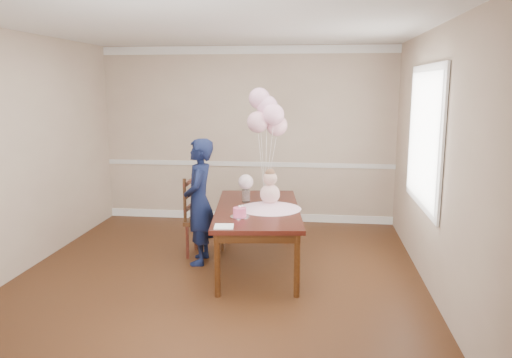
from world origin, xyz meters
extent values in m
cube|color=black|center=(0.00, 0.00, 0.00)|extent=(4.50, 5.00, 0.00)
cube|color=silver|center=(0.00, 0.00, 2.70)|extent=(4.50, 5.00, 0.02)
cube|color=tan|center=(0.00, 2.50, 1.35)|extent=(4.50, 0.02, 2.70)
cube|color=tan|center=(0.00, -2.50, 1.35)|extent=(4.50, 0.02, 2.70)
cube|color=tan|center=(-2.25, 0.00, 1.35)|extent=(0.02, 5.00, 2.70)
cube|color=tan|center=(2.25, 0.00, 1.35)|extent=(0.02, 5.00, 2.70)
cube|color=silver|center=(0.00, 2.49, 0.90)|extent=(4.50, 0.02, 0.07)
cube|color=white|center=(0.00, 2.49, 2.63)|extent=(4.50, 0.02, 0.12)
cube|color=white|center=(0.00, 2.49, 0.06)|extent=(4.50, 0.02, 0.12)
cube|color=white|center=(2.23, 0.50, 1.55)|extent=(0.02, 1.66, 1.56)
cube|color=white|center=(2.21, 0.50, 1.55)|extent=(0.01, 1.50, 1.40)
cube|color=black|center=(0.39, 0.46, 0.69)|extent=(1.16, 2.00, 0.05)
cube|color=black|center=(0.39, 0.46, 0.62)|extent=(1.05, 1.89, 0.10)
cylinder|color=black|center=(0.09, -0.45, 0.33)|extent=(0.07, 0.07, 0.67)
cylinder|color=black|center=(0.89, -0.36, 0.33)|extent=(0.07, 0.07, 0.67)
cylinder|color=black|center=(-0.10, 1.29, 0.33)|extent=(0.07, 0.07, 0.67)
cylinder|color=black|center=(0.69, 1.38, 0.33)|extent=(0.07, 0.07, 0.67)
cone|color=#EEAFC9|center=(0.54, 0.43, 0.76)|extent=(0.80, 0.80, 0.10)
sphere|color=pink|center=(0.54, 0.43, 0.88)|extent=(0.23, 0.23, 0.23)
sphere|color=tan|center=(0.54, 0.43, 1.06)|extent=(0.16, 0.16, 0.16)
sphere|color=brown|center=(0.54, 0.43, 1.12)|extent=(0.11, 0.11, 0.11)
cylinder|color=#B9B9BD|center=(0.25, 0.02, 0.72)|extent=(0.23, 0.23, 0.01)
cylinder|color=#E04677|center=(0.25, 0.02, 0.77)|extent=(0.16, 0.16, 0.10)
sphere|color=white|center=(0.25, 0.02, 0.83)|extent=(0.03, 0.03, 0.03)
sphere|color=silver|center=(0.28, 0.04, 0.83)|extent=(0.03, 0.03, 0.03)
cylinder|color=silver|center=(0.22, 0.73, 0.79)|extent=(0.11, 0.11, 0.15)
sphere|color=beige|center=(0.22, 0.73, 0.96)|extent=(0.18, 0.18, 0.18)
cube|color=white|center=(0.15, -0.38, 0.72)|extent=(0.21, 0.21, 0.01)
cylinder|color=silver|center=(0.43, 0.99, 0.72)|extent=(0.04, 0.04, 0.02)
sphere|color=#E19FAF|center=(0.33, 0.98, 1.66)|extent=(0.27, 0.27, 0.27)
sphere|color=#FFB4D4|center=(0.53, 0.96, 1.76)|extent=(0.27, 0.27, 0.27)
sphere|color=#E5A2C4|center=(0.44, 1.09, 1.85)|extent=(0.27, 0.27, 0.27)
sphere|color=#E19FBE|center=(0.34, 1.10, 1.95)|extent=(0.27, 0.27, 0.27)
sphere|color=#FFB4C5|center=(0.56, 1.08, 1.62)|extent=(0.27, 0.27, 0.27)
cylinder|color=white|center=(0.38, 0.99, 1.12)|extent=(0.09, 0.01, 0.79)
cylinder|color=white|center=(0.48, 0.97, 1.17)|extent=(0.10, 0.04, 0.89)
cylinder|color=white|center=(0.43, 1.04, 1.22)|extent=(0.01, 0.09, 0.98)
cylinder|color=white|center=(0.38, 1.05, 1.26)|extent=(0.09, 0.09, 1.08)
cylinder|color=white|center=(0.49, 1.04, 1.10)|extent=(0.13, 0.08, 0.74)
cube|color=#361D0E|center=(-0.31, 0.78, 0.44)|extent=(0.46, 0.46, 0.05)
cylinder|color=#3B1510|center=(-0.49, 0.61, 0.21)|extent=(0.04, 0.04, 0.42)
cylinder|color=#361E0E|center=(-0.14, 0.59, 0.21)|extent=(0.04, 0.04, 0.42)
cylinder|color=#34160E|center=(-0.47, 0.97, 0.21)|extent=(0.04, 0.04, 0.42)
cylinder|color=#331C0E|center=(-0.12, 0.95, 0.21)|extent=(0.04, 0.04, 0.42)
cylinder|color=#341D0E|center=(-0.51, 0.61, 0.73)|extent=(0.04, 0.04, 0.55)
cylinder|color=#3B1310|center=(-0.49, 0.97, 0.73)|extent=(0.04, 0.04, 0.55)
cube|color=#36170E|center=(-0.50, 0.79, 0.61)|extent=(0.05, 0.39, 0.05)
cube|color=#3B1D10|center=(-0.50, 0.79, 0.77)|extent=(0.05, 0.39, 0.05)
cube|color=#3D1910|center=(-0.50, 0.79, 0.93)|extent=(0.05, 0.39, 0.05)
imported|color=black|center=(-0.31, 0.51, 0.75)|extent=(0.40, 0.57, 1.50)
camera|label=1|loc=(1.05, -5.12, 2.11)|focal=35.00mm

